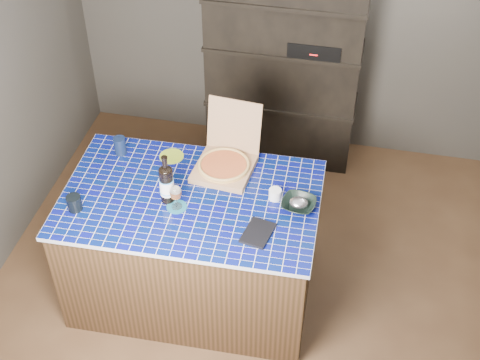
% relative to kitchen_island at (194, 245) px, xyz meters
% --- Properties ---
extents(room, '(3.50, 3.50, 3.50)m').
position_rel_kitchen_island_xyz_m(room, '(0.32, 0.12, 0.81)').
color(room, brown).
rests_on(room, ground).
extents(shelving_unit, '(1.20, 0.41, 1.80)m').
position_rel_kitchen_island_xyz_m(shelving_unit, '(0.32, 1.65, 0.47)').
color(shelving_unit, black).
rests_on(shelving_unit, floor).
extents(kitchen_island, '(1.62, 1.05, 0.87)m').
position_rel_kitchen_island_xyz_m(kitchen_island, '(0.00, 0.00, 0.00)').
color(kitchen_island, '#4A2F1D').
rests_on(kitchen_island, floor).
extents(pizza_box, '(0.40, 0.47, 0.39)m').
position_rel_kitchen_island_xyz_m(pizza_box, '(0.15, 0.30, 0.49)').
color(pizza_box, '#A27F53').
rests_on(pizza_box, kitchen_island).
extents(mead_bottle, '(0.09, 0.09, 0.34)m').
position_rel_kitchen_island_xyz_m(mead_bottle, '(-0.13, -0.05, 0.57)').
color(mead_bottle, black).
rests_on(mead_bottle, kitchen_island).
extents(teal_trivet, '(0.13, 0.13, 0.01)m').
position_rel_kitchen_island_xyz_m(teal_trivet, '(-0.06, -0.11, 0.44)').
color(teal_trivet, '#165A72').
rests_on(teal_trivet, kitchen_island).
extents(wine_glass, '(0.07, 0.07, 0.16)m').
position_rel_kitchen_island_xyz_m(wine_glass, '(-0.06, -0.11, 0.55)').
color(wine_glass, white).
rests_on(wine_glass, teal_trivet).
extents(tumbler, '(0.09, 0.09, 0.10)m').
position_rel_kitchen_island_xyz_m(tumbler, '(-0.65, -0.25, 0.49)').
color(tumbler, black).
rests_on(tumbler, kitchen_island).
extents(dvd_case, '(0.19, 0.24, 0.02)m').
position_rel_kitchen_island_xyz_m(dvd_case, '(0.47, -0.23, 0.44)').
color(dvd_case, black).
rests_on(dvd_case, kitchen_island).
extents(bowl, '(0.24, 0.24, 0.05)m').
position_rel_kitchen_island_xyz_m(bowl, '(0.67, 0.04, 0.46)').
color(bowl, black).
rests_on(bowl, kitchen_island).
extents(foil_contents, '(0.12, 0.10, 0.05)m').
position_rel_kitchen_island_xyz_m(foil_contents, '(0.67, 0.04, 0.48)').
color(foil_contents, '#ACAAB6').
rests_on(foil_contents, bowl).
extents(white_jar, '(0.08, 0.08, 0.07)m').
position_rel_kitchen_island_xyz_m(white_jar, '(0.51, 0.10, 0.47)').
color(white_jar, white).
rests_on(white_jar, kitchen_island).
extents(navy_cup, '(0.08, 0.08, 0.12)m').
position_rel_kitchen_island_xyz_m(navy_cup, '(-0.56, 0.32, 0.50)').
color(navy_cup, black).
rests_on(navy_cup, kitchen_island).
extents(green_trivet, '(0.16, 0.16, 0.01)m').
position_rel_kitchen_island_xyz_m(green_trivet, '(-0.23, 0.36, 0.44)').
color(green_trivet, '#98B827').
rests_on(green_trivet, kitchen_island).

